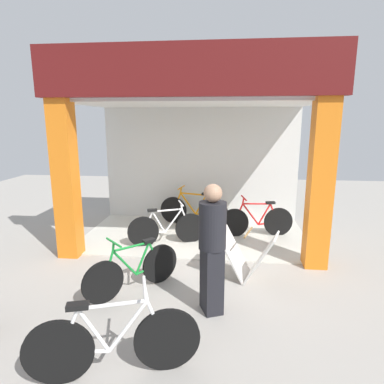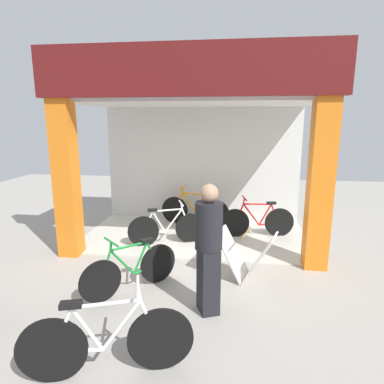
% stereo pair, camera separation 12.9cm
% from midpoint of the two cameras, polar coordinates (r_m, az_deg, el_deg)
% --- Properties ---
extents(ground_plane, '(17.84, 17.84, 0.00)m').
position_cam_midpoint_polar(ground_plane, '(6.26, -1.28, -11.70)').
color(ground_plane, '#9E9991').
rests_on(ground_plane, ground).
extents(shop_facade, '(5.12, 3.04, 3.76)m').
position_cam_midpoint_polar(shop_facade, '(7.08, 0.05, 7.86)').
color(shop_facade, beige).
rests_on(shop_facade, ground).
extents(bicycle_inside_0, '(1.55, 0.60, 0.89)m').
position_cam_midpoint_polar(bicycle_inside_0, '(6.87, -4.93, -6.30)').
color(bicycle_inside_0, black).
rests_on(bicycle_inside_0, ground).
extents(bicycle_inside_1, '(1.63, 0.45, 0.91)m').
position_cam_midpoint_polar(bicycle_inside_1, '(7.45, 10.66, -4.94)').
color(bicycle_inside_1, black).
rests_on(bicycle_inside_1, ground).
extents(bicycle_inside_2, '(1.71, 0.47, 0.95)m').
position_cam_midpoint_polar(bicycle_inside_2, '(8.09, -0.14, -3.20)').
color(bicycle_inside_2, black).
rests_on(bicycle_inside_2, ground).
extents(bicycle_parked_0, '(1.69, 0.59, 0.96)m').
position_cam_midpoint_polar(bicycle_parked_0, '(3.69, -14.53, -23.96)').
color(bicycle_parked_0, black).
rests_on(bicycle_parked_0, ground).
extents(bicycle_parked_1, '(1.14, 1.17, 0.88)m').
position_cam_midpoint_polar(bicycle_parked_1, '(5.15, -10.85, -13.17)').
color(bicycle_parked_1, black).
rests_on(bicycle_parked_1, ground).
extents(sandwich_board_sign, '(1.03, 0.77, 0.82)m').
position_cam_midpoint_polar(sandwich_board_sign, '(5.49, 8.91, -10.82)').
color(sandwich_board_sign, silver).
rests_on(sandwich_board_sign, ground).
extents(pedestrian_1, '(0.47, 0.47, 1.77)m').
position_cam_midpoint_polar(pedestrian_1, '(4.37, 2.67, -9.48)').
color(pedestrian_1, black).
rests_on(pedestrian_1, ground).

